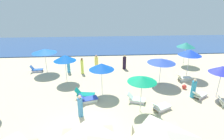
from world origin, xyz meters
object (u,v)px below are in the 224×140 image
(umbrella_4, at_px, (102,66))
(lounge_chair_4_1, at_px, (84,94))
(beachgoer_1, at_px, (124,63))
(umbrella_3, at_px, (65,58))
(lounge_chair_7_0, at_px, (36,69))
(lounge_chair_8_1, at_px, (161,107))
(beach_ball_0, at_px, (184,87))
(lounge_chair_6_0, at_px, (184,78))
(umbrella_0, at_px, (161,61))
(lounge_chair_5_1, at_px, (200,95))
(umbrella_2, at_px, (186,45))
(umbrella_8, at_px, (142,79))
(umbrella_7, at_px, (44,51))
(umbrella_6, at_px, (190,53))
(beachgoer_2, at_px, (193,89))
(lounge_chair_4_0, at_px, (88,99))
(lounge_chair_8_0, at_px, (136,99))
(beachgoer_4, at_px, (80,107))
(beachgoer_5, at_px, (96,63))
(beachgoer_0, at_px, (68,65))
(umbrella_5, at_px, (222,69))
(beachgoer_3, at_px, (82,66))

(umbrella_4, xyz_separation_m, lounge_chair_4_1, (-1.40, -0.45, -2.11))
(lounge_chair_4_1, relative_size, beachgoer_1, 0.98)
(umbrella_3, bearing_deg, lounge_chair_7_0, 143.54)
(lounge_chair_8_1, relative_size, beach_ball_0, 3.91)
(lounge_chair_6_0, height_order, beachgoer_1, beachgoer_1)
(umbrella_0, relative_size, lounge_chair_5_1, 1.67)
(lounge_chair_8_1, bearing_deg, umbrella_2, -59.16)
(lounge_chair_5_1, bearing_deg, umbrella_8, 75.00)
(lounge_chair_5_1, relative_size, umbrella_7, 0.58)
(umbrella_8, bearing_deg, umbrella_6, 43.11)
(lounge_chair_4_1, height_order, lounge_chair_8_1, lounge_chair_4_1)
(umbrella_7, xyz_separation_m, beachgoer_2, (12.82, -6.14, -1.63))
(umbrella_2, height_order, lounge_chair_4_0, umbrella_2)
(lounge_chair_8_0, bearing_deg, umbrella_8, -156.05)
(umbrella_3, distance_m, beachgoer_2, 11.10)
(umbrella_0, bearing_deg, lounge_chair_8_0, -132.29)
(umbrella_3, height_order, lounge_chair_4_1, umbrella_3)
(umbrella_3, distance_m, umbrella_4, 4.20)
(lounge_chair_5_1, height_order, beachgoer_4, beachgoer_4)
(lounge_chair_5_1, relative_size, beachgoer_5, 0.91)
(umbrella_2, bearing_deg, lounge_chair_4_0, -144.83)
(beachgoer_0, bearing_deg, umbrella_5, -123.70)
(umbrella_0, bearing_deg, lounge_chair_4_1, -162.90)
(lounge_chair_4_0, distance_m, beachgoer_3, 5.84)
(umbrella_6, bearing_deg, beachgoer_0, 169.85)
(umbrella_8, xyz_separation_m, lounge_chair_8_1, (1.47, 0.05, -2.17))
(umbrella_4, height_order, beachgoer_0, umbrella_4)
(lounge_chair_7_0, bearing_deg, umbrella_3, -131.69)
(lounge_chair_8_0, bearing_deg, umbrella_7, 72.49)
(umbrella_6, bearing_deg, beachgoer_4, -149.65)
(beachgoer_1, bearing_deg, umbrella_7, 159.82)
(umbrella_2, relative_size, lounge_chair_5_1, 1.82)
(lounge_chair_8_1, xyz_separation_m, beachgoer_3, (-5.98, 7.16, 0.57))
(umbrella_6, xyz_separation_m, lounge_chair_8_0, (-5.97, -4.31, -2.28))
(umbrella_3, relative_size, umbrella_7, 1.00)
(lounge_chair_8_0, distance_m, beachgoer_3, 7.49)
(umbrella_7, height_order, beach_ball_0, umbrella_7)
(lounge_chair_6_0, height_order, umbrella_7, umbrella_7)
(lounge_chair_6_0, height_order, beachgoer_4, beachgoer_4)
(umbrella_2, distance_m, beachgoer_5, 10.46)
(beachgoer_0, xyz_separation_m, beachgoer_1, (6.03, 0.61, -0.07))
(umbrella_3, xyz_separation_m, beachgoer_2, (10.34, -3.72, -1.57))
(lounge_chair_5_1, height_order, beachgoer_1, beachgoer_1)
(beachgoer_2, relative_size, beach_ball_0, 4.10)
(lounge_chair_4_1, height_order, beachgoer_5, beachgoer_5)
(lounge_chair_6_0, bearing_deg, lounge_chair_4_1, 98.80)
(lounge_chair_6_0, bearing_deg, beachgoer_3, 69.42)
(umbrella_5, bearing_deg, beachgoer_5, 143.92)
(umbrella_2, bearing_deg, beachgoer_0, -173.68)
(lounge_chair_5_1, height_order, lounge_chair_7_0, lounge_chair_7_0)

